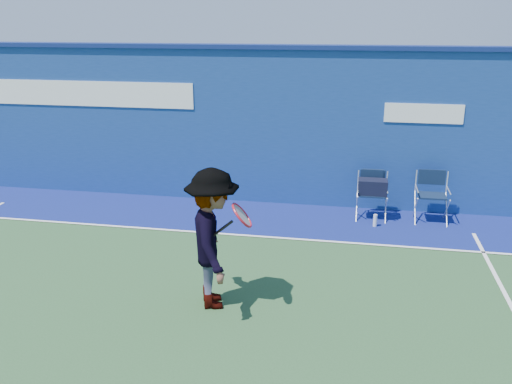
% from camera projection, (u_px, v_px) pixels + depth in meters
% --- Properties ---
extents(ground, '(80.00, 80.00, 0.00)m').
position_uv_depth(ground, '(138.00, 335.00, 6.37)').
color(ground, '#294D29').
rests_on(ground, ground).
extents(stadium_wall, '(24.00, 0.50, 3.08)m').
position_uv_depth(stadium_wall, '(233.00, 124.00, 10.76)').
color(stadium_wall, navy).
rests_on(stadium_wall, ground).
extents(out_of_bounds_strip, '(24.00, 1.80, 0.01)m').
position_uv_depth(out_of_bounds_strip, '(222.00, 215.00, 10.21)').
color(out_of_bounds_strip, navy).
rests_on(out_of_bounds_strip, ground).
extents(court_lines, '(24.00, 12.00, 0.01)m').
position_uv_depth(court_lines, '(156.00, 308.00, 6.93)').
color(court_lines, white).
rests_on(court_lines, out_of_bounds_strip).
extents(directors_chair_left, '(0.52, 0.49, 0.89)m').
position_uv_depth(directors_chair_left, '(372.00, 199.00, 9.96)').
color(directors_chair_left, silver).
rests_on(directors_chair_left, ground).
extents(directors_chair_right, '(0.55, 0.49, 0.92)m').
position_uv_depth(directors_chair_right, '(431.00, 206.00, 9.84)').
color(directors_chair_right, silver).
rests_on(directors_chair_right, ground).
extents(water_bottle, '(0.07, 0.07, 0.23)m').
position_uv_depth(water_bottle, '(375.00, 221.00, 9.64)').
color(water_bottle, silver).
rests_on(water_bottle, ground).
extents(tennis_player, '(1.07, 1.33, 1.82)m').
position_uv_depth(tennis_player, '(213.00, 239.00, 6.80)').
color(tennis_player, '#EA4738').
rests_on(tennis_player, ground).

